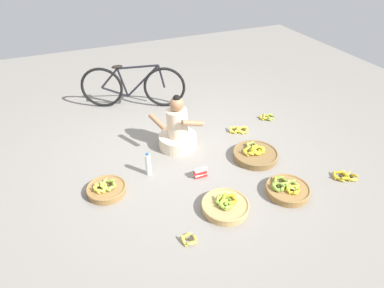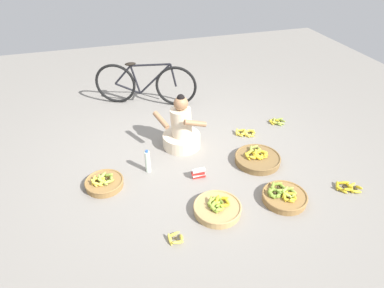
{
  "view_description": "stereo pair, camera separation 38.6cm",
  "coord_description": "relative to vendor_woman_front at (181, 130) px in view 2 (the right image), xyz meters",
  "views": [
    {
      "loc": [
        -1.36,
        -3.39,
        2.7
      ],
      "look_at": [
        0.0,
        -0.2,
        0.35
      ],
      "focal_mm": 32.0,
      "sensor_mm": 36.0,
      "label": 1
    },
    {
      "loc": [
        -1.0,
        -3.53,
        2.7
      ],
      "look_at": [
        0.0,
        -0.2,
        0.35
      ],
      "focal_mm": 32.0,
      "sensor_mm": 36.0,
      "label": 2
    }
  ],
  "objects": [
    {
      "name": "loose_bananas_back_right",
      "position": [
        1.64,
        -1.44,
        -0.22
      ],
      "size": [
        0.3,
        0.26,
        0.1
      ],
      "color": "gold",
      "rests_on": "ground"
    },
    {
      "name": "banana_basket_mid_left",
      "position": [
        0.04,
        -1.34,
        -0.2
      ],
      "size": [
        0.52,
        0.52,
        0.16
      ],
      "color": "tan",
      "rests_on": "ground"
    },
    {
      "name": "banana_basket_front_right",
      "position": [
        0.85,
        -0.65,
        -0.19
      ],
      "size": [
        0.59,
        0.59,
        0.16
      ],
      "color": "brown",
      "rests_on": "ground"
    },
    {
      "name": "bicycle_leaning",
      "position": [
        -0.23,
        1.41,
        0.11
      ],
      "size": [
        1.59,
        0.69,
        0.73
      ],
      "color": "black",
      "rests_on": "ground"
    },
    {
      "name": "loose_bananas_near_vendor",
      "position": [
        1.58,
        0.18,
        -0.22
      ],
      "size": [
        0.24,
        0.22,
        0.09
      ],
      "color": "#9EB747",
      "rests_on": "ground"
    },
    {
      "name": "banana_basket_front_left",
      "position": [
        -1.1,
        -0.56,
        -0.2
      ],
      "size": [
        0.46,
        0.46,
        0.17
      ],
      "color": "olive",
      "rests_on": "ground"
    },
    {
      "name": "vendor_woman_front",
      "position": [
        0.0,
        0.0,
        0.0
      ],
      "size": [
        0.64,
        0.52,
        0.79
      ],
      "color": "beige",
      "rests_on": "ground"
    },
    {
      "name": "banana_basket_front_center",
      "position": [
        0.82,
        -1.39,
        -0.19
      ],
      "size": [
        0.51,
        0.51,
        0.16
      ],
      "color": "olive",
      "rests_on": "ground"
    },
    {
      "name": "loose_bananas_back_center",
      "position": [
        0.98,
        0.01,
        -0.22
      ],
      "size": [
        0.32,
        0.25,
        0.09
      ],
      "color": "yellow",
      "rests_on": "ground"
    },
    {
      "name": "loose_bananas_mid_right",
      "position": [
        -0.49,
        -1.59,
        -0.22
      ],
      "size": [
        0.16,
        0.16,
        0.08
      ],
      "color": "yellow",
      "rests_on": "ground"
    },
    {
      "name": "packet_carton_stack",
      "position": [
        0.02,
        -0.73,
        -0.19
      ],
      "size": [
        0.18,
        0.07,
        0.12
      ],
      "color": "red",
      "rests_on": "ground"
    },
    {
      "name": "water_bottle",
      "position": [
        -0.55,
        -0.43,
        -0.1
      ],
      "size": [
        0.07,
        0.07,
        0.32
      ],
      "color": "silver",
      "rests_on": "ground"
    },
    {
      "name": "ground_plane",
      "position": [
        0.01,
        -0.3,
        -0.25
      ],
      "size": [
        10.0,
        10.0,
        0.0
      ],
      "primitive_type": "plane",
      "color": "gray"
    }
  ]
}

